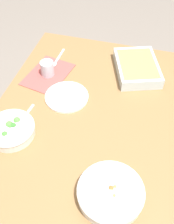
# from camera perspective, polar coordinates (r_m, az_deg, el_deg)

# --- Properties ---
(ground_plane) EXTENTS (6.00, 6.00, 0.00)m
(ground_plane) POSITION_cam_1_polar(r_m,az_deg,el_deg) (1.92, 0.00, -14.72)
(ground_plane) COLOR slate
(dining_table) EXTENTS (1.20, 0.90, 0.74)m
(dining_table) POSITION_cam_1_polar(r_m,az_deg,el_deg) (1.38, 0.00, -2.48)
(dining_table) COLOR olive
(dining_table) RESTS_ON ground_plane
(placemat) EXTENTS (0.31, 0.25, 0.00)m
(placemat) POSITION_cam_1_polar(r_m,az_deg,el_deg) (1.52, -8.23, 7.89)
(placemat) COLOR #B24C47
(placemat) RESTS_ON dining_table
(stew_bowl) EXTENTS (0.25, 0.25, 0.06)m
(stew_bowl) POSITION_cam_1_polar(r_m,az_deg,el_deg) (1.05, 5.00, -16.69)
(stew_bowl) COLOR white
(stew_bowl) RESTS_ON dining_table
(broccoli_bowl) EXTENTS (0.22, 0.22, 0.06)m
(broccoli_bowl) POSITION_cam_1_polar(r_m,az_deg,el_deg) (1.25, -15.82, -3.61)
(broccoli_bowl) COLOR white
(broccoli_bowl) RESTS_ON dining_table
(baking_dish) EXTENTS (0.36, 0.31, 0.06)m
(baking_dish) POSITION_cam_1_polar(r_m,az_deg,el_deg) (1.52, 10.54, 9.33)
(baking_dish) COLOR silver
(baking_dish) RESTS_ON dining_table
(drink_cup) EXTENTS (0.07, 0.07, 0.08)m
(drink_cup) POSITION_cam_1_polar(r_m,az_deg,el_deg) (1.49, -8.38, 8.95)
(drink_cup) COLOR #B2BCC6
(drink_cup) RESTS_ON dining_table
(side_plate) EXTENTS (0.22, 0.22, 0.01)m
(side_plate) POSITION_cam_1_polar(r_m,az_deg,el_deg) (1.37, -4.31, 3.24)
(side_plate) COLOR white
(side_plate) RESTS_ON dining_table
(spoon_by_stew) EXTENTS (0.17, 0.07, 0.01)m
(spoon_by_stew) POSITION_cam_1_polar(r_m,az_deg,el_deg) (1.09, 6.06, -15.52)
(spoon_by_stew) COLOR silver
(spoon_by_stew) RESTS_ON dining_table
(spoon_by_broccoli) EXTENTS (0.18, 0.04, 0.01)m
(spoon_by_broccoli) POSITION_cam_1_polar(r_m,az_deg,el_deg) (1.30, -13.73, -1.82)
(spoon_by_broccoli) COLOR silver
(spoon_by_broccoli) RESTS_ON dining_table
(spoon_spare) EXTENTS (0.18, 0.03, 0.01)m
(spoon_spare) POSITION_cam_1_polar(r_m,az_deg,el_deg) (1.61, -6.37, 10.88)
(spoon_spare) COLOR silver
(spoon_spare) RESTS_ON dining_table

